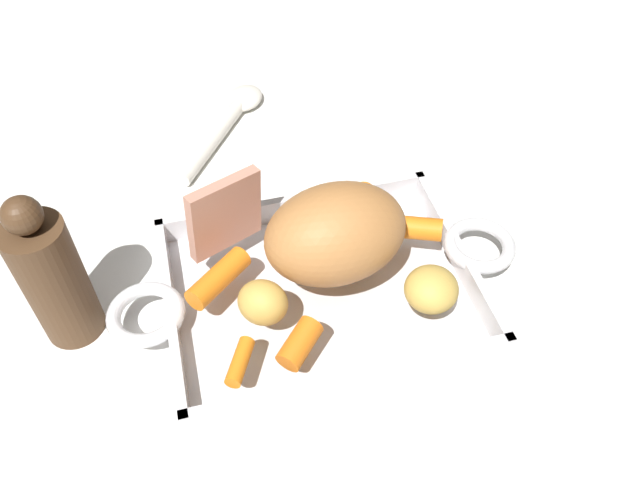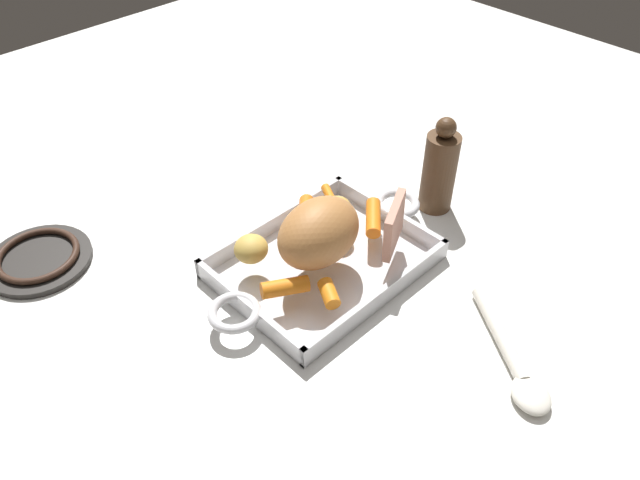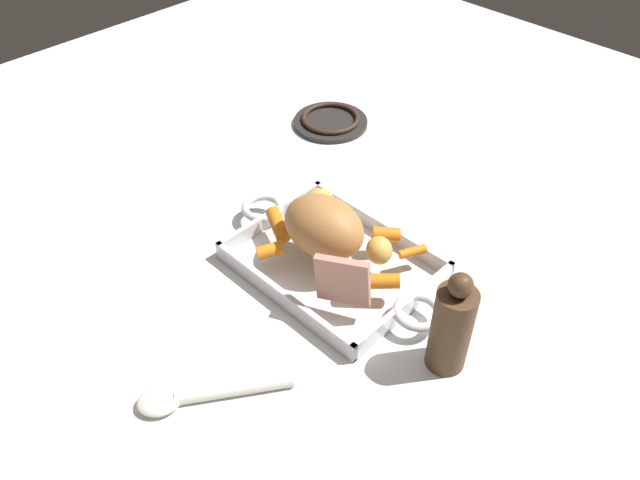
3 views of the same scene
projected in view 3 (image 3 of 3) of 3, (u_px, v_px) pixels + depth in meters
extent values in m
plane|color=white|center=(333.00, 268.00, 1.02)|extent=(2.18, 2.18, 0.00)
cube|color=silver|center=(333.00, 266.00, 1.02)|extent=(0.31, 0.24, 0.01)
cube|color=silver|center=(379.00, 227.00, 1.07)|extent=(0.31, 0.01, 0.03)
cube|color=silver|center=(281.00, 297.00, 0.95)|extent=(0.31, 0.01, 0.03)
cube|color=silver|center=(405.00, 309.00, 0.94)|extent=(0.01, 0.24, 0.03)
cube|color=silver|center=(272.00, 219.00, 1.09)|extent=(0.01, 0.24, 0.03)
torus|color=silver|center=(418.00, 312.00, 0.92)|extent=(0.07, 0.07, 0.01)
torus|color=silver|center=(262.00, 208.00, 1.09)|extent=(0.07, 0.07, 0.01)
ellipsoid|color=#B4763F|center=(324.00, 227.00, 0.97)|extent=(0.15, 0.11, 0.09)
cube|color=tan|center=(343.00, 281.00, 0.90)|extent=(0.08, 0.05, 0.09)
cylinder|color=orange|center=(270.00, 250.00, 0.99)|extent=(0.04, 0.05, 0.02)
cylinder|color=orange|center=(413.00, 252.00, 0.99)|extent=(0.03, 0.05, 0.02)
cylinder|color=orange|center=(376.00, 281.00, 0.94)|extent=(0.07, 0.07, 0.03)
cylinder|color=orange|center=(386.00, 234.00, 1.01)|extent=(0.05, 0.05, 0.03)
cylinder|color=orange|center=(278.00, 225.00, 1.03)|extent=(0.07, 0.05, 0.03)
ellipsoid|color=gold|center=(320.00, 201.00, 1.07)|extent=(0.06, 0.06, 0.04)
ellipsoid|color=gold|center=(379.00, 250.00, 0.97)|extent=(0.06, 0.06, 0.04)
cylinder|color=#282623|center=(331.00, 122.00, 1.35)|extent=(0.16, 0.16, 0.01)
torus|color=#382319|center=(331.00, 118.00, 1.34)|extent=(0.13, 0.13, 0.01)
cylinder|color=white|center=(235.00, 389.00, 0.84)|extent=(0.11, 0.14, 0.02)
ellipsoid|color=white|center=(159.00, 401.00, 0.82)|extent=(0.07, 0.08, 0.02)
cylinder|color=#4C331E|center=(451.00, 330.00, 0.84)|extent=(0.06, 0.06, 0.14)
sphere|color=#4C331E|center=(461.00, 285.00, 0.78)|extent=(0.03, 0.03, 0.03)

